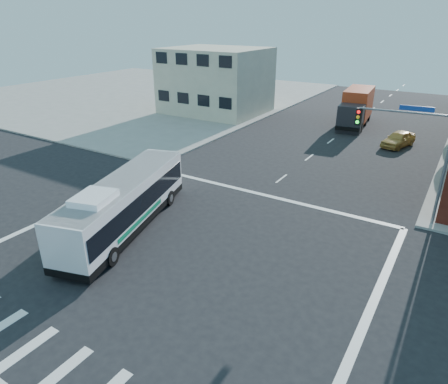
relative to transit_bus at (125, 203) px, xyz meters
The scene contains 7 objects.
ground 4.87m from the transit_bus, 11.45° to the right, with size 120.00×120.00×0.00m, color black.
sidewalk_nw 45.78m from the transit_bus, 131.83° to the left, with size 50.00×50.00×0.15m, color gray.
building_west 31.74m from the transit_bus, 113.31° to the left, with size 12.06×10.06×8.00m.
signal_mast_ne 17.01m from the transit_bus, 35.58° to the left, with size 7.91×1.13×8.07m.
transit_bus is the anchor object (origin of this frame).
box_truck 32.17m from the transit_bus, 81.58° to the left, with size 3.44×9.10×4.00m.
parked_car 27.81m from the transit_bus, 67.71° to the left, with size 1.75×4.35×1.48m, color gold.
Camera 1 is at (11.33, -13.76, 11.51)m, focal length 32.00 mm.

